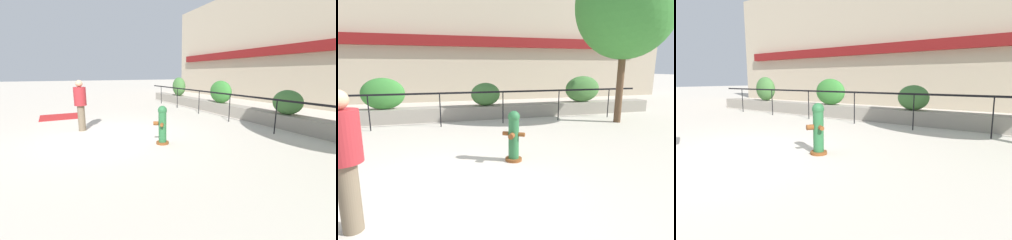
% 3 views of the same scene
% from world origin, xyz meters
% --- Properties ---
extents(ground_plane, '(120.00, 120.00, 0.00)m').
position_xyz_m(ground_plane, '(0.00, 0.00, 0.00)').
color(ground_plane, beige).
extents(planter_wall_low, '(18.00, 0.70, 0.50)m').
position_xyz_m(planter_wall_low, '(0.00, 6.00, 0.25)').
color(planter_wall_low, gray).
rests_on(planter_wall_low, ground).
extents(fence_railing_segment, '(15.00, 0.05, 1.15)m').
position_xyz_m(fence_railing_segment, '(-0.00, 4.90, 1.02)').
color(fence_railing_segment, black).
rests_on(fence_railing_segment, ground).
extents(hedge_bush_0, '(1.20, 0.70, 1.20)m').
position_xyz_m(hedge_bush_0, '(-6.03, 6.00, 1.10)').
color(hedge_bush_0, '#427538').
rests_on(hedge_bush_0, planter_wall_low).
extents(hedge_bush_1, '(1.46, 0.60, 1.10)m').
position_xyz_m(hedge_bush_1, '(-1.89, 6.00, 1.05)').
color(hedge_bush_1, '#387F33').
rests_on(hedge_bush_1, planter_wall_low).
extents(hedge_bush_2, '(1.12, 0.70, 0.87)m').
position_xyz_m(hedge_bush_2, '(1.74, 6.00, 0.94)').
color(hedge_bush_2, '#427538').
rests_on(hedge_bush_2, planter_wall_low).
extents(fire_hydrant, '(0.48, 0.48, 1.08)m').
position_xyz_m(fire_hydrant, '(1.40, 1.19, 0.55)').
color(fire_hydrant, brown).
rests_on(fire_hydrant, ground).
extents(pedestrian, '(0.48, 0.48, 1.73)m').
position_xyz_m(pedestrian, '(-1.20, -0.63, 0.99)').
color(pedestrian, brown).
rests_on(pedestrian, ground).
extents(tactile_warning_pad, '(1.66, 1.66, 0.01)m').
position_xyz_m(tactile_warning_pad, '(-4.32, -1.23, 0.01)').
color(tactile_warning_pad, '#B22323').
rests_on(tactile_warning_pad, ground).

